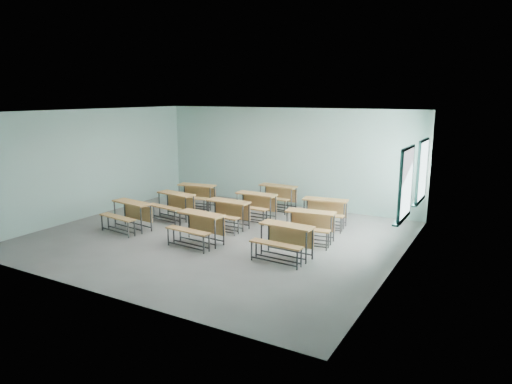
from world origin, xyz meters
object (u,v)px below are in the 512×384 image
at_px(desk_unit_r0c1, 198,224).
at_px(desk_unit_r1c0, 173,202).
at_px(desk_unit_r1c2, 309,222).
at_px(desk_unit_r0c2, 284,236).
at_px(desk_unit_r3c1, 276,194).
at_px(desk_unit_r1c1, 226,210).
at_px(desk_unit_r2c2, 324,209).
at_px(desk_unit_r2c0, 195,193).
at_px(desk_unit_r2c1, 254,202).
at_px(desk_unit_r0c0, 129,212).

bearing_deg(desk_unit_r0c1, desk_unit_r1c0, 147.39).
bearing_deg(desk_unit_r1c2, desk_unit_r0c1, -154.34).
height_order(desk_unit_r0c2, desk_unit_r3c1, same).
distance_m(desk_unit_r0c1, desk_unit_r1c2, 2.73).
xyz_separation_m(desk_unit_r0c2, desk_unit_r1c1, (-2.41, 1.34, 0.00)).
distance_m(desk_unit_r2c2, desk_unit_r3c1, 2.34).
xyz_separation_m(desk_unit_r0c1, desk_unit_r2c0, (-2.24, 2.87, 0.00)).
relative_size(desk_unit_r1c1, desk_unit_r3c1, 0.98).
bearing_deg(desk_unit_r2c1, desk_unit_r1c1, -99.23).
height_order(desk_unit_r1c0, desk_unit_r1c2, same).
distance_m(desk_unit_r0c2, desk_unit_r2c1, 3.36).
height_order(desk_unit_r2c1, desk_unit_r2c2, same).
xyz_separation_m(desk_unit_r0c1, desk_unit_r1c0, (-2.03, 1.53, 0.00)).
bearing_deg(desk_unit_r1c2, desk_unit_r2c0, 155.74).
height_order(desk_unit_r0c1, desk_unit_r2c1, same).
height_order(desk_unit_r0c1, desk_unit_r2c2, same).
xyz_separation_m(desk_unit_r1c1, desk_unit_r3c1, (0.22, 2.60, 0.00)).
relative_size(desk_unit_r0c1, desk_unit_r1c0, 0.97).
relative_size(desk_unit_r1c2, desk_unit_r2c1, 1.07).
bearing_deg(desk_unit_r0c1, desk_unit_r0c2, 7.42).
relative_size(desk_unit_r0c1, desk_unit_r3c1, 1.03).
bearing_deg(desk_unit_r0c1, desk_unit_r0c0, -177.02).
bearing_deg(desk_unit_r0c2, desk_unit_r0c0, -176.91).
height_order(desk_unit_r1c0, desk_unit_r2c1, same).
relative_size(desk_unit_r1c0, desk_unit_r2c0, 1.00).
relative_size(desk_unit_r0c0, desk_unit_r2c0, 1.00).
bearing_deg(desk_unit_r3c1, desk_unit_r0c1, -89.16).
height_order(desk_unit_r0c2, desk_unit_r2c1, same).
distance_m(desk_unit_r0c2, desk_unit_r3c1, 4.51).
bearing_deg(desk_unit_r2c1, desk_unit_r0c2, -48.38).
distance_m(desk_unit_r1c2, desk_unit_r2c0, 4.75).
distance_m(desk_unit_r1c2, desk_unit_r2c1, 2.51).
relative_size(desk_unit_r0c0, desk_unit_r2c1, 1.07).
relative_size(desk_unit_r0c0, desk_unit_r1c1, 1.08).
xyz_separation_m(desk_unit_r1c2, desk_unit_r3c1, (-2.22, 2.58, 0.00)).
bearing_deg(desk_unit_r0c1, desk_unit_r3c1, 93.23).
bearing_deg(desk_unit_r3c1, desk_unit_r1c2, -47.39).
xyz_separation_m(desk_unit_r0c1, desk_unit_r1c2, (2.30, 1.48, 0.00)).
xyz_separation_m(desk_unit_r1c2, desk_unit_r2c2, (-0.17, 1.46, 0.00)).
relative_size(desk_unit_r0c1, desk_unit_r2c0, 0.97).
relative_size(desk_unit_r0c1, desk_unit_r2c2, 0.97).
bearing_deg(desk_unit_r2c1, desk_unit_r0c0, -132.38).
height_order(desk_unit_r0c0, desk_unit_r0c1, same).
bearing_deg(desk_unit_r0c0, desk_unit_r1c1, 40.22).
xyz_separation_m(desk_unit_r1c1, desk_unit_r2c2, (2.27, 1.48, 0.00)).
distance_m(desk_unit_r1c1, desk_unit_r2c2, 2.71).
xyz_separation_m(desk_unit_r0c2, desk_unit_r2c1, (-2.20, 2.53, 0.00)).
height_order(desk_unit_r0c1, desk_unit_r0c2, same).
distance_m(desk_unit_r1c2, desk_unit_r2c2, 1.47).
distance_m(desk_unit_r1c0, desk_unit_r2c2, 4.40).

